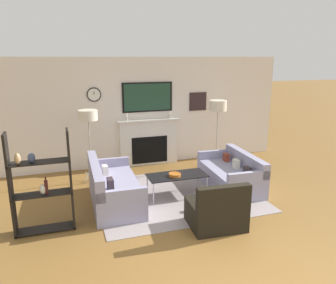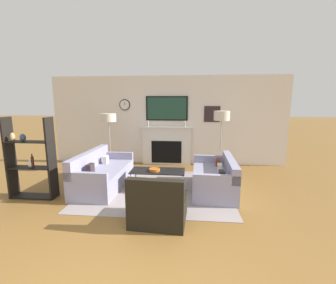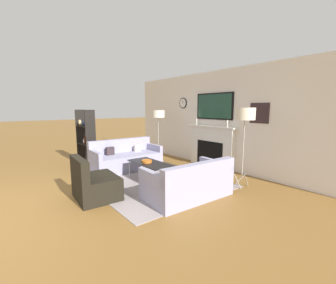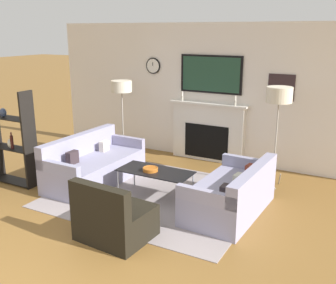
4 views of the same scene
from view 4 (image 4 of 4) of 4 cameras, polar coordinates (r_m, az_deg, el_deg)
The scene contains 10 objects.
fireplace_wall at distance 7.88m, azimuth 6.22°, elevation 6.17°, with size 7.23×0.28×2.70m.
area_rug at distance 6.35m, azimuth -1.68°, elevation -7.73°, with size 3.13×2.66×0.01m.
couch_left at distance 6.93m, azimuth -10.77°, elevation -3.45°, with size 0.88×1.86×0.81m.
couch_right at distance 5.77m, azimuth 9.23°, elevation -7.59°, with size 0.93×1.66×0.74m.
armchair at distance 5.07m, azimuth -7.88°, elevation -11.01°, with size 0.91×0.78×0.81m.
coffee_table at distance 6.16m, azimuth -1.87°, elevation -4.44°, with size 1.18×0.54×0.44m.
decorative_bowl at distance 6.13m, azimuth -2.57°, elevation -3.95°, with size 0.24×0.24×0.06m.
floor_lamp_left at distance 7.82m, azimuth -6.75°, elevation 7.84°, with size 0.40×0.40×1.61m.
floor_lamp_right at distance 6.56m, azimuth 15.85°, elevation 6.42°, with size 0.42×0.42×1.69m.
shelf_unit at distance 7.14m, azimuth -21.87°, elevation 0.45°, with size 0.91×0.28×1.63m.
Camera 4 is at (2.94, -2.00, 2.56)m, focal length 42.00 mm.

